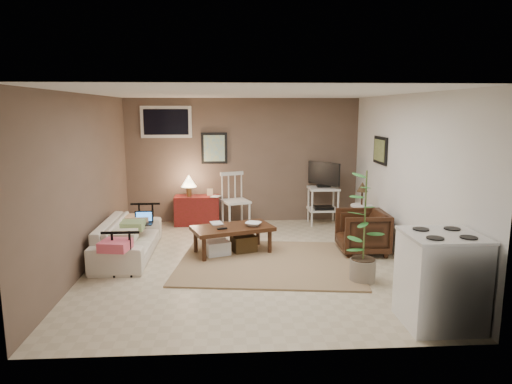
{
  "coord_description": "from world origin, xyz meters",
  "views": [
    {
      "loc": [
        -0.28,
        -6.33,
        2.18
      ],
      "look_at": [
        0.13,
        0.35,
        0.97
      ],
      "focal_mm": 32.0,
      "sensor_mm": 36.0,
      "label": 1
    }
  ],
  "objects": [
    {
      "name": "red_console",
      "position": [
        -0.9,
        2.24,
        0.34
      ],
      "size": [
        0.84,
        0.37,
        0.97
      ],
      "color": "maroon",
      "rests_on": "floor"
    },
    {
      "name": "book_table",
      "position": [
        -0.56,
        0.57,
        0.55
      ],
      "size": [
        0.17,
        0.06,
        0.24
      ],
      "primitive_type": "imported",
      "rotation": [
        0.0,
        0.0,
        0.24
      ],
      "color": "#3B1E10",
      "rests_on": "coffee_table"
    },
    {
      "name": "spindle_chair",
      "position": [
        -0.16,
        2.09,
        0.48
      ],
      "size": [
        0.59,
        0.59,
        1.02
      ],
      "color": "silver",
      "rests_on": "floor"
    },
    {
      "name": "coffee_table",
      "position": [
        -0.24,
        0.4,
        0.25
      ],
      "size": [
        1.34,
        0.98,
        0.45
      ],
      "color": "#3B1E10",
      "rests_on": "floor"
    },
    {
      "name": "laptop",
      "position": [
        -1.62,
        0.72,
        0.47
      ],
      "size": [
        0.29,
        0.21,
        0.2
      ],
      "color": "black",
      "rests_on": "sofa"
    },
    {
      "name": "floor",
      "position": [
        0.0,
        0.0,
        0.0
      ],
      "size": [
        5.0,
        5.0,
        0.0
      ],
      "primitive_type": "plane",
      "color": "#C1B293",
      "rests_on": "ground"
    },
    {
      "name": "tv_stand",
      "position": [
        1.53,
        2.14,
        0.64
      ],
      "size": [
        0.57,
        0.58,
        1.2
      ],
      "color": "silver",
      "rests_on": "floor"
    },
    {
      "name": "stove",
      "position": [
        1.86,
        -2.05,
        0.48
      ],
      "size": [
        0.75,
        0.69,
        0.97
      ],
      "color": "white",
      "rests_on": "floor"
    },
    {
      "name": "potted_plant",
      "position": [
        1.43,
        -0.84,
        0.78
      ],
      "size": [
        0.37,
        0.37,
        1.46
      ],
      "color": "gray",
      "rests_on": "floor"
    },
    {
      "name": "side_table",
      "position": [
        1.96,
        1.08,
        0.61
      ],
      "size": [
        0.37,
        0.37,
        0.99
      ],
      "color": "silver",
      "rests_on": "floor"
    },
    {
      "name": "sofa_end_rails",
      "position": [
        -1.69,
        0.4,
        0.31
      ],
      "size": [
        0.5,
        1.87,
        0.63
      ],
      "primitive_type": null,
      "color": "black",
      "rests_on": "floor"
    },
    {
      "name": "art_back",
      "position": [
        -0.55,
        2.48,
        1.45
      ],
      "size": [
        0.5,
        0.03,
        0.6
      ],
      "primitive_type": "cube",
      "color": "black"
    },
    {
      "name": "art_right",
      "position": [
        2.23,
        1.05,
        1.52
      ],
      "size": [
        0.03,
        0.6,
        0.45
      ],
      "primitive_type": "cube",
      "color": "black"
    },
    {
      "name": "bowl",
      "position": [
        0.09,
        0.42,
        0.55
      ],
      "size": [
        0.24,
        0.14,
        0.24
      ],
      "primitive_type": "imported",
      "rotation": [
        0.0,
        0.0,
        -0.38
      ],
      "color": "#3B1E10",
      "rests_on": "coffee_table"
    },
    {
      "name": "window",
      "position": [
        -1.45,
        2.48,
        1.95
      ],
      "size": [
        0.96,
        0.03,
        0.6
      ],
      "primitive_type": "cube",
      "color": "silver"
    },
    {
      "name": "sofa",
      "position": [
        -1.8,
        0.4,
        0.37
      ],
      "size": [
        0.55,
        1.87,
        0.73
      ],
      "primitive_type": "imported",
      "rotation": [
        0.0,
        0.0,
        1.57
      ],
      "color": "beige",
      "rests_on": "floor"
    },
    {
      "name": "rug",
      "position": [
        0.29,
        -0.06,
        0.01
      ],
      "size": [
        2.79,
        2.35,
        0.02
      ],
      "primitive_type": "cube",
      "rotation": [
        0.0,
        0.0,
        -0.12
      ],
      "color": "#897450",
      "rests_on": "floor"
    },
    {
      "name": "sofa_pillows",
      "position": [
        -1.76,
        0.18,
        0.45
      ],
      "size": [
        0.36,
        1.78,
        0.13
      ],
      "primitive_type": null,
      "color": "beige",
      "rests_on": "sofa"
    },
    {
      "name": "book_console",
      "position": [
        -0.6,
        2.15,
        0.66
      ],
      "size": [
        0.15,
        0.08,
        0.2
      ],
      "primitive_type": "imported",
      "rotation": [
        0.0,
        0.0,
        -0.42
      ],
      "color": "#3B1E10",
      "rests_on": "red_console"
    },
    {
      "name": "armchair",
      "position": [
        1.76,
        0.33,
        0.36
      ],
      "size": [
        0.68,
        0.72,
        0.73
      ],
      "primitive_type": "imported",
      "rotation": [
        0.0,
        0.0,
        -1.59
      ],
      "color": "black",
      "rests_on": "floor"
    }
  ]
}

